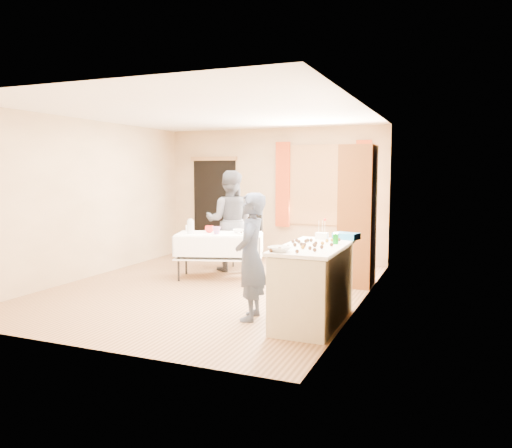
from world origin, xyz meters
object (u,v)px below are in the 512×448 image
at_px(cabinet, 358,216).
at_px(girl, 251,257).
at_px(chair, 248,250).
at_px(woman, 230,221).
at_px(counter, 313,284).
at_px(party_table, 219,251).

height_order(cabinet, girl, cabinet).
xyz_separation_m(chair, girl, (1.34, -3.06, 0.45)).
bearing_deg(woman, girl, 100.65).
bearing_deg(counter, cabinet, 87.31).
distance_m(counter, girl, 0.80).
relative_size(cabinet, girl, 1.43).
bearing_deg(girl, woman, -161.43).
xyz_separation_m(girl, woman, (-1.48, 2.58, 0.13)).
relative_size(counter, party_table, 0.94).
relative_size(chair, girl, 0.68).
bearing_deg(cabinet, chair, 159.88).
height_order(party_table, girl, girl).
xyz_separation_m(cabinet, girl, (-0.82, -2.27, -0.32)).
distance_m(chair, girl, 3.37).
distance_m(chair, woman, 0.76).
distance_m(party_table, chair, 1.15).
bearing_deg(woman, counter, 112.89).
bearing_deg(party_table, girl, -72.14).
height_order(party_table, woman, woman).
bearing_deg(woman, chair, -125.34).
height_order(chair, woman, woman).
bearing_deg(chair, party_table, -77.80).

